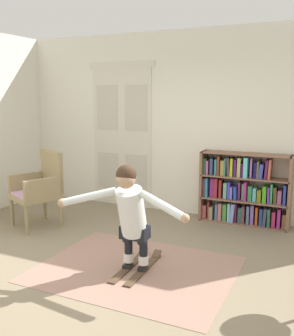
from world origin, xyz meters
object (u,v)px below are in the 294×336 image
at_px(bookshelf, 242,191).
at_px(person_skier, 131,210).
at_px(wicker_chair, 40,187).
at_px(skis_pair, 137,266).

distance_m(bookshelf, person_skier, 2.35).
xyz_separation_m(wicker_chair, person_skier, (1.95, -0.88, 0.13)).
relative_size(skis_pair, person_skier, 0.62).
distance_m(bookshelf, skis_pair, 2.24).
bearing_deg(bookshelf, person_skier, -107.52).
relative_size(wicker_chair, skis_pair, 1.24).
bearing_deg(skis_pair, person_skier, -87.81).
xyz_separation_m(bookshelf, wicker_chair, (-2.65, -1.35, 0.09)).
relative_size(bookshelf, wicker_chair, 1.20).
bearing_deg(person_skier, bookshelf, 72.48).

